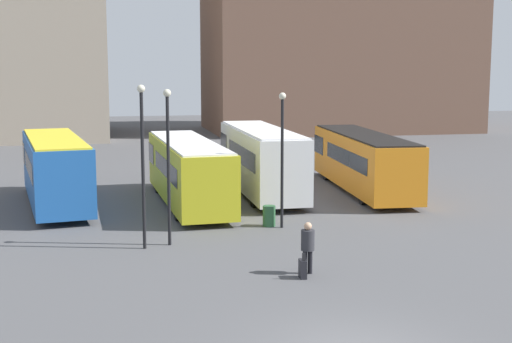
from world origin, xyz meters
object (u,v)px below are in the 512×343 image
object	(u,v)px
suitcase	(303,269)
trash_bin	(269,216)
traveler	(308,243)
bus_3	(362,160)
lamp_post_0	(282,149)
lamp_post_1	(143,154)
bus_0	(55,169)
bus_2	(261,158)
bus_1	(188,170)
lamp_post_2	(168,154)

from	to	relation	value
suitcase	trash_bin	xyz separation A→B (m)	(0.63, 7.26, 0.13)
traveler	suitcase	world-z (taller)	traveler
bus_3	lamp_post_0	size ratio (longest dim) A/B	2.21
bus_3	traveler	bearing A→B (deg)	157.41
bus_3	lamp_post_1	xyz separation A→B (m)	(-11.93, -9.82, 1.79)
bus_0	lamp_post_1	distance (m)	9.76
bus_0	bus_2	distance (m)	10.13
bus_2	lamp_post_1	world-z (taller)	lamp_post_1
bus_1	traveler	bearing A→B (deg)	-172.01
bus_2	lamp_post_1	distance (m)	12.00
bus_3	suitcase	world-z (taller)	bus_3
bus_2	trash_bin	bearing A→B (deg)	170.51
lamp_post_0	suitcase	bearing A→B (deg)	-98.86
lamp_post_1	lamp_post_2	xyz separation A→B (m)	(0.93, 0.33, -0.09)
bus_2	lamp_post_2	xyz separation A→B (m)	(-5.56, -9.63, 1.52)
traveler	trash_bin	world-z (taller)	traveler
lamp_post_1	lamp_post_2	distance (m)	0.99
traveler	lamp_post_2	size ratio (longest dim) A/B	0.29
bus_1	lamp_post_1	xyz separation A→B (m)	(-2.53, -8.06, 1.79)
bus_1	lamp_post_0	size ratio (longest dim) A/B	2.07
bus_1	lamp_post_0	world-z (taller)	lamp_post_0
lamp_post_1	trash_bin	xyz separation A→B (m)	(5.20, 2.58, -3.01)
suitcase	lamp_post_1	distance (m)	7.26
lamp_post_2	bus_2	bearing A→B (deg)	60.03
bus_1	bus_3	xyz separation A→B (m)	(9.40, 1.76, -0.00)
lamp_post_2	trash_bin	xyz separation A→B (m)	(4.27, 2.25, -2.92)
bus_1	lamp_post_1	bearing A→B (deg)	159.88
traveler	suitcase	size ratio (longest dim) A/B	1.98
bus_2	suitcase	bearing A→B (deg)	172.93
bus_0	lamp_post_0	world-z (taller)	lamp_post_0
suitcase	trash_bin	size ratio (longest dim) A/B	0.99
bus_2	bus_1	bearing A→B (deg)	116.07
lamp_post_0	bus_0	bearing A→B (deg)	144.02
traveler	lamp_post_1	distance (m)	6.90
suitcase	traveler	bearing A→B (deg)	-28.94
lamp_post_1	traveler	bearing A→B (deg)	-41.15
bus_1	trash_bin	distance (m)	6.22
bus_1	lamp_post_1	world-z (taller)	lamp_post_1
suitcase	bus_2	bearing A→B (deg)	-3.55
bus_1	bus_3	bearing A→B (deg)	-82.13
bus_3	lamp_post_2	size ratio (longest dim) A/B	2.13
traveler	lamp_post_0	distance (m)	6.88
bus_0	bus_1	distance (m)	6.18
suitcase	lamp_post_0	xyz separation A→B (m)	(1.07, 6.89, 2.94)
bus_0	lamp_post_1	size ratio (longest dim) A/B	1.76
bus_0	traveler	size ratio (longest dim) A/B	6.23
traveler	trash_bin	bearing A→B (deg)	0.97
bus_0	bus_2	bearing A→B (deg)	-92.19
bus_2	suitcase	distance (m)	14.85
traveler	bus_2	bearing A→B (deg)	-2.66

